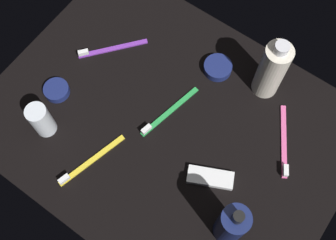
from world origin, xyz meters
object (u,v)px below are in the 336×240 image
deodorant_stick (41,120)px  toothbrush_yellow (88,163)px  toothbrush_green (166,114)px  toothbrush_purple (109,49)px  lotion_bottle (231,225)px  toothbrush_pink (284,145)px  cream_tin_left (57,90)px  bodywash_bottle (272,70)px  cream_tin_right (218,68)px  snack_bar_white (210,178)px

deodorant_stick → toothbrush_yellow: (-13.60, 1.04, -4.39)cm
toothbrush_green → toothbrush_purple: (22.49, -6.08, 0.00)cm
toothbrush_purple → toothbrush_yellow: 30.33cm
lotion_bottle → toothbrush_yellow: (33.93, 5.68, -7.38)cm
lotion_bottle → toothbrush_green: size_ratio=1.03×
lotion_bottle → toothbrush_pink: (-0.48, -24.11, -7.38)cm
toothbrush_purple → toothbrush_yellow: same height
toothbrush_yellow → cream_tin_left: 20.25cm
bodywash_bottle → toothbrush_purple: 41.08cm
toothbrush_green → cream_tin_right: same height
toothbrush_yellow → toothbrush_purple: bearing=-60.4°
lotion_bottle → bodywash_bottle: bearing=-72.2°
cream_tin_left → cream_tin_right: size_ratio=0.88×
bodywash_bottle → toothbrush_green: (15.28, 20.05, -8.12)cm
cream_tin_left → snack_bar_white: bearing=-175.1°
toothbrush_green → toothbrush_yellow: bearing=69.7°
toothbrush_green → toothbrush_yellow: (7.52, 20.30, 0.00)cm
toothbrush_yellow → cream_tin_right: bearing=-106.0°
cream_tin_right → snack_bar_white: bearing=119.7°
toothbrush_pink → toothbrush_yellow: 45.52cm
toothbrush_pink → cream_tin_left: (52.20, 20.13, 0.39)cm
toothbrush_yellow → snack_bar_white: (-24.70, -13.29, 0.14)cm
deodorant_stick → toothbrush_green: 28.93cm
cream_tin_right → toothbrush_green: bearing=79.4°
snack_bar_white → deodorant_stick: bearing=-7.8°
bodywash_bottle → toothbrush_green: bearing=52.7°
toothbrush_purple → cream_tin_left: 16.96cm
deodorant_stick → lotion_bottle: bearing=-174.4°
bodywash_bottle → snack_bar_white: size_ratio=1.83×
snack_bar_white → toothbrush_green: bearing=-47.7°
bodywash_bottle → cream_tin_right: (12.02, 2.64, -7.66)cm
deodorant_stick → bodywash_bottle: bearing=-132.8°
deodorant_stick → toothbrush_pink: size_ratio=0.62×
toothbrush_pink → toothbrush_yellow: (34.41, 29.80, 0.00)cm
cream_tin_right → lotion_bottle: bearing=125.9°
bodywash_bottle → toothbrush_yellow: (22.80, 40.35, -8.12)cm
deodorant_stick → toothbrush_pink: 56.14cm
toothbrush_yellow → cream_tin_right: size_ratio=2.51×
deodorant_stick → toothbrush_pink: bearing=-149.1°
bodywash_bottle → cream_tin_left: 51.47cm
toothbrush_green → bodywash_bottle: bearing=-127.3°
toothbrush_green → snack_bar_white: (-17.17, 7.01, 0.14)cm
lotion_bottle → cream_tin_right: size_ratio=2.60×
bodywash_bottle → deodorant_stick: bearing=47.2°
lotion_bottle → deodorant_stick: size_ratio=1.83×
toothbrush_green → snack_bar_white: 18.55cm
toothbrush_pink → cream_tin_left: size_ratio=2.60×
snack_bar_white → cream_tin_right: (13.91, -24.42, 0.32)cm
toothbrush_pink → toothbrush_yellow: bearing=40.9°
deodorant_stick → toothbrush_purple: (1.36, -25.34, -4.39)cm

